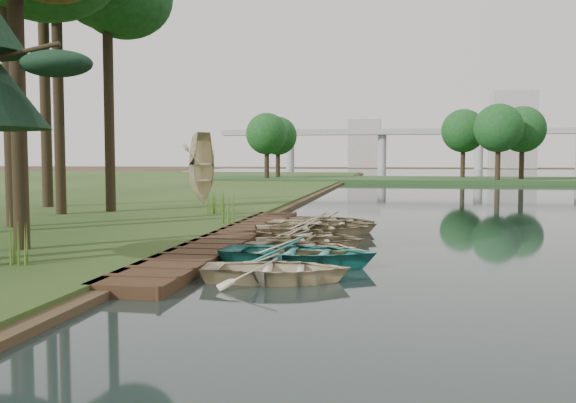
% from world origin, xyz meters
% --- Properties ---
extents(ground, '(300.00, 300.00, 0.00)m').
position_xyz_m(ground, '(0.00, 0.00, 0.00)').
color(ground, '#3D2F1D').
extents(boardwalk, '(1.60, 16.00, 0.30)m').
position_xyz_m(boardwalk, '(-1.60, 0.00, 0.15)').
color(boardwalk, '#352214').
rests_on(boardwalk, ground).
extents(peninsula, '(50.00, 14.00, 0.45)m').
position_xyz_m(peninsula, '(8.00, 50.00, 0.23)').
color(peninsula, '#25451E').
rests_on(peninsula, ground).
extents(far_trees, '(45.60, 5.60, 8.80)m').
position_xyz_m(far_trees, '(4.67, 50.00, 6.43)').
color(far_trees, black).
rests_on(far_trees, peninsula).
extents(bridge, '(95.90, 4.00, 8.60)m').
position_xyz_m(bridge, '(12.31, 120.00, 7.08)').
color(bridge, '#A5A5A0').
rests_on(bridge, ground).
extents(building_a, '(10.00, 8.00, 18.00)m').
position_xyz_m(building_a, '(30.00, 140.00, 9.00)').
color(building_a, '#A5A5A0').
rests_on(building_a, ground).
extents(building_b, '(8.00, 8.00, 12.00)m').
position_xyz_m(building_b, '(-5.00, 145.00, 6.00)').
color(building_b, '#A5A5A0').
rests_on(building_b, ground).
extents(rowboat_0, '(3.36, 2.55, 0.65)m').
position_xyz_m(rowboat_0, '(0.95, -5.85, 0.38)').
color(rowboat_0, beige).
rests_on(rowboat_0, water).
extents(rowboat_1, '(3.89, 2.86, 0.78)m').
position_xyz_m(rowboat_1, '(1.13, -3.94, 0.44)').
color(rowboat_1, teal).
rests_on(rowboat_1, water).
extents(rowboat_2, '(4.07, 3.57, 0.70)m').
position_xyz_m(rowboat_2, '(1.15, -2.75, 0.40)').
color(rowboat_2, beige).
rests_on(rowboat_2, water).
extents(rowboat_3, '(3.50, 2.80, 0.65)m').
position_xyz_m(rowboat_3, '(1.01, -1.16, 0.37)').
color(rowboat_3, beige).
rests_on(rowboat_3, water).
extents(rowboat_4, '(3.86, 3.34, 0.67)m').
position_xyz_m(rowboat_4, '(0.78, -0.03, 0.39)').
color(rowboat_4, beige).
rests_on(rowboat_4, water).
extents(rowboat_5, '(4.27, 3.48, 0.78)m').
position_xyz_m(rowboat_5, '(0.79, 1.37, 0.44)').
color(rowboat_5, beige).
rests_on(rowboat_5, water).
extents(rowboat_6, '(3.96, 2.95, 0.79)m').
position_xyz_m(rowboat_6, '(0.91, 2.71, 0.44)').
color(rowboat_6, beige).
rests_on(rowboat_6, water).
extents(rowboat_7, '(3.93, 3.33, 0.69)m').
position_xyz_m(rowboat_7, '(1.10, 4.48, 0.40)').
color(rowboat_7, beige).
rests_on(rowboat_7, water).
extents(stored_rowboat, '(4.24, 3.62, 0.74)m').
position_xyz_m(stored_rowboat, '(-5.98, 11.18, 0.67)').
color(stored_rowboat, beige).
rests_on(stored_rowboat, bank).
extents(reeds_0, '(0.60, 0.60, 1.13)m').
position_xyz_m(reeds_0, '(-4.85, -6.03, 0.87)').
color(reeds_0, '#3F661E').
rests_on(reeds_0, bank).
extents(reeds_1, '(0.60, 0.60, 1.14)m').
position_xyz_m(reeds_1, '(-2.60, 3.25, 0.87)').
color(reeds_1, '#3F661E').
rests_on(reeds_1, bank).
extents(reeds_2, '(0.60, 0.60, 1.04)m').
position_xyz_m(reeds_2, '(-4.23, 6.72, 0.82)').
color(reeds_2, '#3F661E').
rests_on(reeds_2, bank).
extents(reeds_3, '(0.60, 0.60, 1.04)m').
position_xyz_m(reeds_3, '(-4.18, 7.70, 0.82)').
color(reeds_3, '#3F661E').
rests_on(reeds_3, bank).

